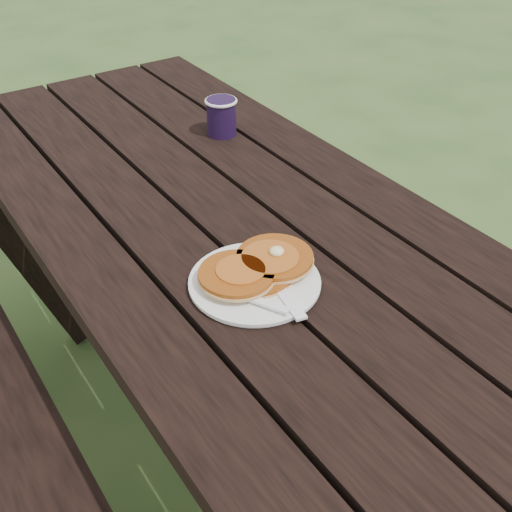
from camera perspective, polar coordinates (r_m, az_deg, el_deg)
ground at (r=1.84m, az=-1.92°, el=-16.25°), size 60.00×60.00×0.00m
picnic_table at (r=1.56m, az=-2.18°, el=-7.97°), size 1.36×1.80×0.75m
plate at (r=1.12m, az=-0.12°, el=-2.39°), size 0.27×0.27×0.01m
pancake_stack at (r=1.13m, az=0.12°, el=-0.97°), size 0.22×0.14×0.04m
knife at (r=1.10m, az=2.02°, el=-2.79°), size 0.05×0.18×0.00m
fork at (r=1.06m, az=0.26°, el=-4.02°), size 0.10×0.16×0.01m
coffee_cup at (r=1.63m, az=-3.09°, el=12.45°), size 0.08×0.08×0.09m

